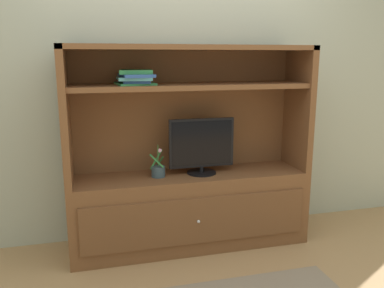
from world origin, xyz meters
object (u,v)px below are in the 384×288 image
Objects in this scene: tv_monitor at (202,146)px; magazine_stack at (135,77)px; media_console at (190,186)px; potted_plant at (158,171)px.

magazine_stack reaches higher than tv_monitor.
media_console is 7.44× the size of potted_plant.
magazine_stack is at bearing -179.05° from media_console.
tv_monitor is at bearing 0.76° from potted_plant.
potted_plant is (-0.25, -0.02, 0.15)m from media_console.
potted_plant is at bearing -179.24° from tv_monitor.
media_console is at bearing 3.99° from potted_plant.
tv_monitor is 2.05× the size of potted_plant.
potted_plant is at bearing -176.01° from media_console.
media_console is 0.94m from magazine_stack.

